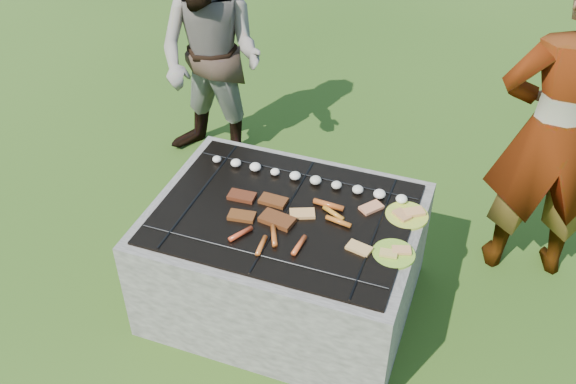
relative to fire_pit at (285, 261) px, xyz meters
The scene contains 10 objects.
lawn 0.28m from the fire_pit, ahead, with size 60.00×60.00×0.00m, color #224411.
fire_pit is the anchor object (origin of this frame).
mushrooms 0.45m from the fire_pit, 80.13° to the left, with size 1.05×0.06×0.04m.
pork_slabs 0.36m from the fire_pit, 164.10° to the right, with size 0.39×0.25×0.02m.
sausages 0.37m from the fire_pit, 36.73° to the right, with size 0.51×0.46×0.03m.
bread_on_grate 0.44m from the fire_pit, ahead, with size 0.45×0.41×0.02m.
plate_far 0.68m from the fire_pit, 18.35° to the left, with size 0.25×0.25×0.03m.
plate_near 0.66m from the fire_pit, ahead, with size 0.20×0.20×0.03m.
cook 1.50m from the fire_pit, 32.54° to the left, with size 0.64×0.42×1.74m, color gray.
bystander 1.49m from the fire_pit, 129.51° to the left, with size 0.74×0.58×1.52m, color gray.
Camera 1 is at (0.83, -2.23, 2.60)m, focal length 40.00 mm.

